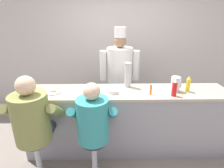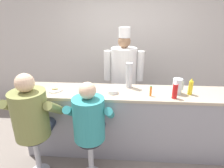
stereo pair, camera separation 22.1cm
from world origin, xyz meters
name	(u,v)px [view 2 (the right image)]	position (x,y,z in m)	size (l,w,h in m)	color
ground_plane	(125,161)	(0.00, 0.00, 0.00)	(20.00, 20.00, 0.00)	slate
wall_back	(127,48)	(0.00, 1.84, 1.35)	(10.00, 0.06, 2.70)	beige
diner_counter	(126,121)	(0.00, 0.30, 0.50)	(2.99, 0.59, 0.99)	gray
ketchup_bottle_red	(175,90)	(0.63, 0.11, 1.11)	(0.07, 0.07, 0.25)	red
mustard_bottle_yellow	(191,87)	(0.87, 0.26, 1.10)	(0.06, 0.06, 0.24)	yellow
hot_sauce_bottle_orange	(151,91)	(0.33, 0.17, 1.06)	(0.03, 0.03, 0.14)	orange
water_pitcher_clear	(177,86)	(0.70, 0.28, 1.10)	(0.15, 0.13, 0.21)	silver
breakfast_plate	(55,90)	(-1.04, 0.26, 1.01)	(0.22, 0.22, 0.04)	white
cereal_bowl	(113,91)	(-0.19, 0.22, 1.02)	(0.14, 0.14, 0.05)	white
coffee_mug_white	(26,90)	(-1.40, 0.15, 1.04)	(0.13, 0.08, 0.09)	white
cup_stack_steel	(129,75)	(0.03, 0.47, 1.18)	(0.10, 0.10, 0.38)	#B7BABF
diner_seated_olive	(32,116)	(-1.16, -0.25, 0.86)	(0.64, 0.64, 1.42)	#B2B5BA
diner_seated_teal	(90,121)	(-0.44, -0.25, 0.83)	(0.58, 0.57, 1.34)	#B2B5BA
cook_in_whites_near	(124,74)	(-0.05, 1.08, 1.01)	(0.71, 0.46, 1.83)	#232328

